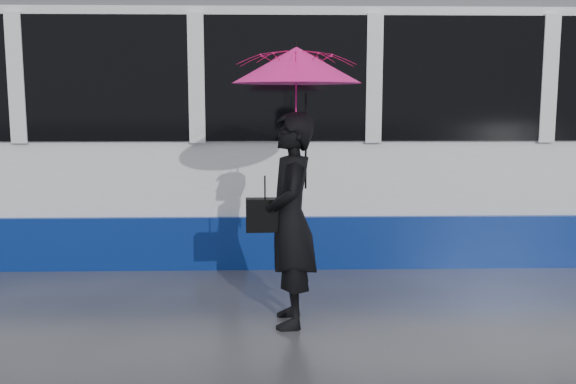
{
  "coord_description": "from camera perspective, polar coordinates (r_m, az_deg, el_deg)",
  "views": [
    {
      "loc": [
        -0.32,
        -6.04,
        1.96
      ],
      "look_at": [
        -0.16,
        -0.04,
        1.1
      ],
      "focal_mm": 40.0,
      "sensor_mm": 36.0,
      "label": 1
    }
  ],
  "objects": [
    {
      "name": "ground",
      "position": [
        6.36,
        1.49,
        -9.79
      ],
      "size": [
        90.0,
        90.0,
        0.0
      ],
      "primitive_type": "plane",
      "color": "#29292E",
      "rests_on": "ground"
    },
    {
      "name": "rails",
      "position": [
        8.77,
        0.63,
        -4.69
      ],
      "size": [
        34.0,
        1.51,
        0.02
      ],
      "color": "#3F3D38",
      "rests_on": "ground"
    },
    {
      "name": "tram",
      "position": [
        8.86,
        -16.87,
        5.73
      ],
      "size": [
        26.0,
        2.56,
        3.35
      ],
      "color": "white",
      "rests_on": "ground"
    },
    {
      "name": "woman",
      "position": [
        5.55,
        0.22,
        -2.52
      ],
      "size": [
        0.47,
        0.7,
        1.86
      ],
      "primitive_type": "imported",
      "rotation": [
        0.0,
        0.0,
        -1.53
      ],
      "color": "black",
      "rests_on": "ground"
    },
    {
      "name": "umbrella",
      "position": [
        5.46,
        0.76,
        8.99
      ],
      "size": [
        1.14,
        1.14,
        1.26
      ],
      "rotation": [
        0.0,
        0.0,
        0.04
      ],
      "color": "#DF126F",
      "rests_on": "ground"
    },
    {
      "name": "handbag",
      "position": [
        5.56,
        -2.05,
        -2.04
      ],
      "size": [
        0.34,
        0.16,
        0.47
      ],
      "rotation": [
        0.0,
        0.0,
        0.04
      ],
      "color": "black",
      "rests_on": "ground"
    }
  ]
}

